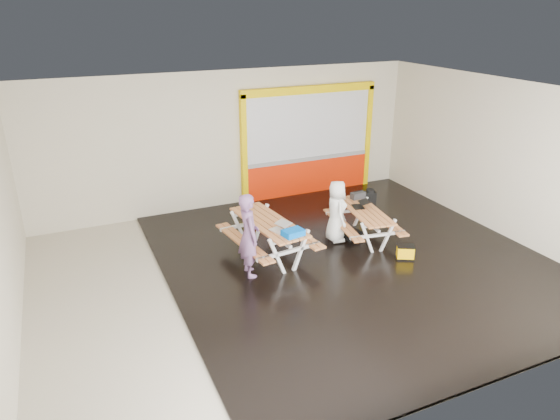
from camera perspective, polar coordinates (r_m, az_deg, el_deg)
name	(u,v)px	position (r m, az deg, el deg)	size (l,w,h in m)	color
room	(300,189)	(9.40, 2.24, 2.34)	(10.02, 8.02, 3.52)	beige
deck	(352,259)	(10.67, 8.16, -5.49)	(7.50, 7.98, 0.05)	black
kiosk	(308,144)	(13.80, 3.24, 7.47)	(3.88, 0.16, 3.00)	red
picnic_table_left	(268,230)	(10.39, -1.32, -2.25)	(1.68, 2.27, 0.84)	#C77A42
picnic_table_right	(364,217)	(11.36, 9.50, -0.77)	(1.50, 2.01, 0.74)	#C77A42
person_left	(249,235)	(9.61, -3.56, -2.86)	(0.61, 0.40, 1.67)	#76507C
person_right	(336,211)	(11.04, 6.38, -0.12)	(0.67, 0.44, 1.38)	white
laptop_left	(280,228)	(9.87, -0.01, -2.03)	(0.44, 0.42, 0.15)	silver
laptop_right	(360,205)	(11.41, 9.07, 0.57)	(0.42, 0.39, 0.15)	black
blue_pouch	(293,233)	(9.65, 1.49, -2.58)	(0.40, 0.28, 0.12)	blue
toolbox	(358,195)	(11.90, 8.81, 1.64)	(0.35, 0.19, 0.19)	black
backpack	(370,198)	(12.16, 10.10, 1.29)	(0.30, 0.22, 0.46)	black
dark_case	(352,235)	(11.51, 8.11, -2.77)	(0.40, 0.30, 0.15)	black
fluke_bag	(405,252)	(10.76, 13.99, -4.67)	(0.42, 0.37, 0.31)	black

